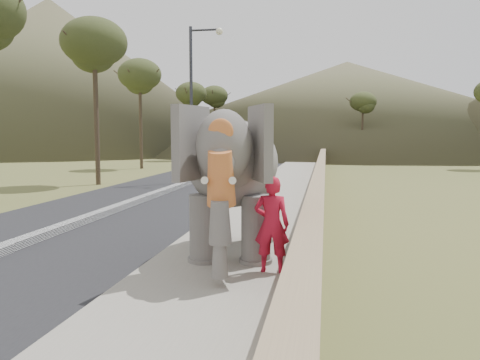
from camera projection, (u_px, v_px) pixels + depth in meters
The scene contains 12 objects.
ground at pixel (225, 270), 9.02m from camera, with size 160.00×160.00×0.00m, color olive.
road at pixel (159, 195), 19.70m from camera, with size 7.00×120.00×0.03m, color black.
median at pixel (159, 193), 19.69m from camera, with size 0.35×120.00×0.22m, color black.
walkway at pixel (278, 197), 18.80m from camera, with size 3.00×120.00×0.15m, color #9E9687.
parapet at pixel (319, 186), 18.45m from camera, with size 0.30×120.00×1.10m, color tan.
lamppost at pixel (197, 89), 23.96m from camera, with size 1.76×0.36×8.00m.
signboard at pixel (200, 152), 24.11m from camera, with size 0.60×0.08×2.40m.
hill_left at pixel (51, 75), 68.55m from camera, with size 60.00×60.00×22.00m, color brown.
hill_far at pixel (346, 106), 75.90m from camera, with size 80.00×80.00×14.00m, color brown.
elephant_and_man at pixel (235, 183), 9.77m from camera, with size 2.45×4.19×2.91m.
motorcyclist at pixel (253, 159), 33.25m from camera, with size 2.18×1.71×1.97m.
trees at pixel (288, 116), 35.12m from camera, with size 47.94×41.69×8.52m.
Camera 1 is at (1.88, -8.60, 2.64)m, focal length 35.00 mm.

